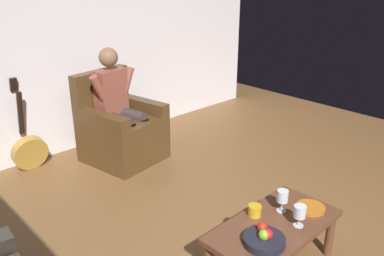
{
  "coord_description": "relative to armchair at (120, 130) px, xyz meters",
  "views": [
    {
      "loc": [
        2.11,
        1.19,
        2.0
      ],
      "look_at": [
        -0.15,
        -1.2,
        0.7
      ],
      "focal_mm": 37.4,
      "sensor_mm": 36.0,
      "label": 1
    }
  ],
  "objects": [
    {
      "name": "coffee_table",
      "position": [
        0.26,
        2.27,
        -0.01
      ],
      "size": [
        0.99,
        0.52,
        0.38
      ],
      "rotation": [
        0.0,
        0.0,
        0.02
      ],
      "color": "brown",
      "rests_on": "ground"
    },
    {
      "name": "armchair",
      "position": [
        0.0,
        0.0,
        0.0
      ],
      "size": [
        0.84,
        0.87,
        0.98
      ],
      "rotation": [
        0.0,
        0.0,
        0.16
      ],
      "color": "#50361B",
      "rests_on": "ground"
    },
    {
      "name": "wall_back",
      "position": [
        0.14,
        -0.65,
        1.05
      ],
      "size": [
        5.69,
        0.06,
        2.77
      ],
      "primitive_type": "cube",
      "color": "white",
      "rests_on": "ground"
    },
    {
      "name": "person_seated",
      "position": [
        -0.0,
        0.0,
        0.33
      ],
      "size": [
        0.61,
        0.58,
        1.24
      ],
      "rotation": [
        0.0,
        0.0,
        0.16
      ],
      "color": "brown",
      "rests_on": "ground"
    },
    {
      "name": "decorative_dish",
      "position": [
        -0.08,
        2.34,
        0.06
      ],
      "size": [
        0.21,
        0.21,
        0.02
      ],
      "primitive_type": "cylinder",
      "color": "#BC6A20",
      "rests_on": "coffee_table"
    },
    {
      "name": "wine_glass_near",
      "position": [
        0.1,
        2.21,
        0.17
      ],
      "size": [
        0.08,
        0.08,
        0.17
      ],
      "color": "silver",
      "rests_on": "coffee_table"
    },
    {
      "name": "wine_glass_far",
      "position": [
        0.16,
        2.39,
        0.15
      ],
      "size": [
        0.08,
        0.08,
        0.16
      ],
      "color": "silver",
      "rests_on": "coffee_table"
    },
    {
      "name": "guitar",
      "position": [
        0.86,
        -0.45,
        -0.11
      ],
      "size": [
        0.37,
        0.27,
        0.98
      ],
      "color": "#B08735",
      "rests_on": "ground"
    },
    {
      "name": "candle_jar",
      "position": [
        0.28,
        2.11,
        0.09
      ],
      "size": [
        0.1,
        0.1,
        0.08
      ],
      "primitive_type": "cylinder",
      "color": "gold",
      "rests_on": "coffee_table"
    },
    {
      "name": "fruit_bowl",
      "position": [
        0.49,
        2.35,
        0.09
      ],
      "size": [
        0.27,
        0.27,
        0.11
      ],
      "color": "black",
      "rests_on": "coffee_table"
    }
  ]
}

